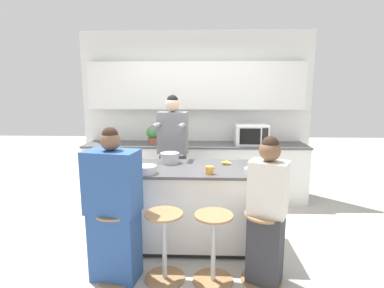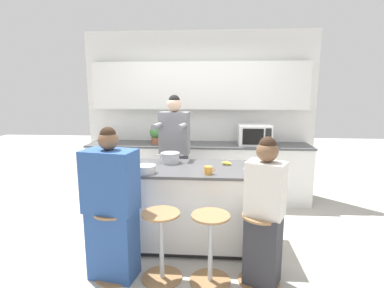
{
  "view_description": "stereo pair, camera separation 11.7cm",
  "coord_description": "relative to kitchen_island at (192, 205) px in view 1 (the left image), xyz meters",
  "views": [
    {
      "loc": [
        0.13,
        -3.24,
        1.76
      ],
      "look_at": [
        0.0,
        0.08,
        1.16
      ],
      "focal_mm": 28.0,
      "sensor_mm": 36.0,
      "label": 1
    },
    {
      "loc": [
        0.24,
        -3.23,
        1.76
      ],
      "look_at": [
        0.0,
        0.08,
        1.16
      ],
      "focal_mm": 28.0,
      "sensor_mm": 36.0,
      "label": 2
    }
  ],
  "objects": [
    {
      "name": "cooking_pot",
      "position": [
        -0.27,
        0.19,
        0.51
      ],
      "size": [
        0.31,
        0.23,
        0.12
      ],
      "color": "#B7BABC",
      "rests_on": "kitchen_island"
    },
    {
      "name": "bar_stool_leftmost",
      "position": [
        -0.68,
        -0.69,
        -0.12
      ],
      "size": [
        0.38,
        0.38,
        0.66
      ],
      "color": "#997047",
      "rests_on": "ground_plane"
    },
    {
      "name": "person_wrapped_blanket",
      "position": [
        -0.69,
        -0.69,
        0.22
      ],
      "size": [
        0.51,
        0.37,
        1.44
      ],
      "rotation": [
        0.0,
        0.0,
        -0.18
      ],
      "color": "#2D5193",
      "rests_on": "ground_plane"
    },
    {
      "name": "ground_plane",
      "position": [
        0.0,
        0.0,
        -0.46
      ],
      "size": [
        16.0,
        16.0,
        0.0
      ],
      "primitive_type": "plane",
      "color": "#B2ADA3"
    },
    {
      "name": "bar_stool_rightmost",
      "position": [
        0.68,
        -0.68,
        -0.12
      ],
      "size": [
        0.38,
        0.38,
        0.66
      ],
      "color": "#997047",
      "rests_on": "ground_plane"
    },
    {
      "name": "coffee_cup_near",
      "position": [
        0.19,
        -0.26,
        0.49
      ],
      "size": [
        0.12,
        0.08,
        0.08
      ],
      "color": "orange",
      "rests_on": "kitchen_island"
    },
    {
      "name": "person_cooking",
      "position": [
        -0.28,
        0.71,
        0.39
      ],
      "size": [
        0.44,
        0.57,
        1.7
      ],
      "rotation": [
        0.0,
        0.0,
        -0.1
      ],
      "color": "#383842",
      "rests_on": "ground_plane"
    },
    {
      "name": "microwave",
      "position": [
        0.87,
        1.41,
        0.61
      ],
      "size": [
        0.5,
        0.37,
        0.32
      ],
      "color": "white",
      "rests_on": "back_counter"
    },
    {
      "name": "back_counter",
      "position": [
        0.0,
        1.44,
        -0.0
      ],
      "size": [
        3.5,
        0.6,
        0.91
      ],
      "color": "white",
      "rests_on": "ground_plane"
    },
    {
      "name": "fruit_bowl",
      "position": [
        -0.46,
        -0.27,
        0.49
      ],
      "size": [
        0.21,
        0.21,
        0.08
      ],
      "color": "#B7BABC",
      "rests_on": "kitchen_island"
    },
    {
      "name": "bar_stool_center_left",
      "position": [
        -0.23,
        -0.7,
        -0.12
      ],
      "size": [
        0.38,
        0.38,
        0.66
      ],
      "color": "#997047",
      "rests_on": "ground_plane"
    },
    {
      "name": "mixing_bowl_steel",
      "position": [
        0.65,
        -0.26,
        0.48
      ],
      "size": [
        0.21,
        0.21,
        0.06
      ],
      "color": "#B7BABC",
      "rests_on": "kitchen_island"
    },
    {
      "name": "potted_plant",
      "position": [
        -0.68,
        1.44,
        0.61
      ],
      "size": [
        0.2,
        0.2,
        0.28
      ],
      "color": "#A86042",
      "rests_on": "back_counter"
    },
    {
      "name": "kitchen_island",
      "position": [
        0.0,
        0.0,
        0.0
      ],
      "size": [
        1.7,
        0.79,
        0.91
      ],
      "color": "black",
      "rests_on": "ground_plane"
    },
    {
      "name": "banana_bunch",
      "position": [
        0.39,
        0.14,
        0.47
      ],
      "size": [
        0.14,
        0.1,
        0.04
      ],
      "color": "yellow",
      "rests_on": "kitchen_island"
    },
    {
      "name": "bar_stool_center_right",
      "position": [
        0.23,
        -0.71,
        -0.12
      ],
      "size": [
        0.38,
        0.38,
        0.66
      ],
      "color": "#997047",
      "rests_on": "ground_plane"
    },
    {
      "name": "wall_back",
      "position": [
        0.0,
        1.73,
        1.08
      ],
      "size": [
        3.77,
        0.22,
        2.7
      ],
      "color": "silver",
      "rests_on": "ground_plane"
    },
    {
      "name": "person_seated_near",
      "position": [
        0.7,
        -0.69,
        0.18
      ],
      "size": [
        0.39,
        0.36,
        1.37
      ],
      "rotation": [
        0.0,
        0.0,
        -0.44
      ],
      "color": "#333338",
      "rests_on": "ground_plane"
    }
  ]
}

